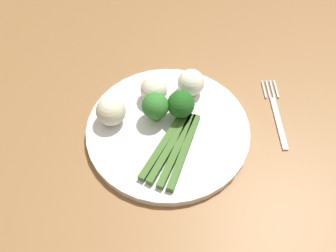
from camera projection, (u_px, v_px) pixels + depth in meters
The scene contains 10 objects.
ground_plane at pixel (185, 250), 1.37m from camera, with size 6.00×6.00×0.02m, color gray.
dining_table at pixel (196, 140), 0.82m from camera, with size 1.33×1.04×0.77m.
plate at pixel (168, 130), 0.71m from camera, with size 0.29×0.29×0.01m, color white.
asparagus_bundle at pixel (174, 148), 0.67m from camera, with size 0.14×0.15×0.01m.
broccoli_front at pixel (155, 106), 0.68m from camera, with size 0.05×0.05×0.06m.
broccoli_left at pixel (181, 105), 0.69m from camera, with size 0.05×0.05×0.06m.
cauliflower_outer_edge at pixel (191, 83), 0.73m from camera, with size 0.05×0.05×0.05m, color white.
cauliflower_near_fork at pixel (111, 111), 0.69m from camera, with size 0.05×0.05×0.05m, color beige.
cauliflower_edge at pixel (154, 89), 0.72m from camera, with size 0.05×0.05×0.05m, color silver.
fork at pixel (276, 112), 0.74m from camera, with size 0.05×0.17×0.00m.
Camera 1 is at (-0.17, -0.43, 1.35)m, focal length 41.70 mm.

